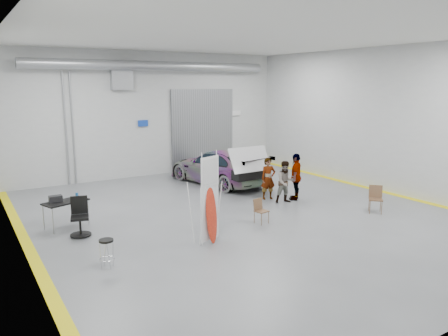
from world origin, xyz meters
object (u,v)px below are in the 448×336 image
person_b (286,182)px  surfboard_display (209,207)px  folding_chair_far (375,205)px  person_c (296,177)px  work_table (63,201)px  shop_stool (107,254)px  folding_chair_near (261,216)px  office_chair (79,219)px  person_a (268,179)px  sedan_car (218,167)px

person_b → surfboard_display: size_ratio=0.61×
person_b → folding_chair_far: (1.83, -2.71, -0.51)m
person_c → work_table: size_ratio=1.24×
folding_chair_far → shop_stool: size_ratio=1.30×
person_b → folding_chair_near: size_ratio=2.01×
office_chair → person_a: bearing=17.6°
person_b → surfboard_display: 5.18m
person_a → shop_stool: size_ratio=2.24×
sedan_car → person_b: size_ratio=3.27×
person_b → surfboard_display: bearing=-137.8°
folding_chair_near → shop_stool: bearing=179.8°
person_a → office_chair: size_ratio=1.42×
folding_chair_far → shop_stool: 9.47m
folding_chair_near → person_b: bearing=25.1°
surfboard_display → shop_stool: 3.06m
folding_chair_far → person_b: bearing=169.4°
person_b → work_table: bearing=-173.9°
sedan_car → person_b: (0.50, -4.16, 0.04)m
folding_chair_near → shop_stool: 5.41m
person_b → person_a: bearing=123.8°
folding_chair_near → person_a: bearing=39.7°
sedan_car → shop_stool: (-7.13, -6.51, -0.40)m
person_a → work_table: (-7.60, 0.66, 0.02)m
sedan_car → person_c: bearing=95.3°
folding_chair_near → shop_stool: size_ratio=1.09×
sedan_car → work_table: sedan_car is taller
person_c → folding_chair_near: bearing=-11.5°
person_b → surfboard_display: surfboard_display is taller
person_a → surfboard_display: bearing=-132.4°
sedan_car → folding_chair_near: bearing=62.2°
folding_chair_near → work_table: bearing=143.0°
folding_chair_near → work_table: 6.33m
office_chair → folding_chair_near: bearing=-5.3°
shop_stool → work_table: 3.83m
sedan_car → shop_stool: 9.67m
surfboard_display → work_table: bearing=111.3°
person_a → folding_chair_far: person_a is taller
person_a → work_table: bearing=-171.7°
surfboard_display → office_chair: 4.00m
shop_stool → person_b: bearing=17.2°
person_c → surfboard_display: surfboard_display is taller
person_b → work_table: size_ratio=1.09×
person_c → person_b: bearing=-28.5°
person_a → folding_chair_near: (-2.04, -2.32, -0.57)m
surfboard_display → office_chair: bearing=118.8°
shop_stool → office_chair: 2.75m
person_b → folding_chair_far: person_b is taller
sedan_car → work_table: (-7.35, -2.72, 0.08)m
person_c → office_chair: 8.26m
person_a → shop_stool: person_a is taller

